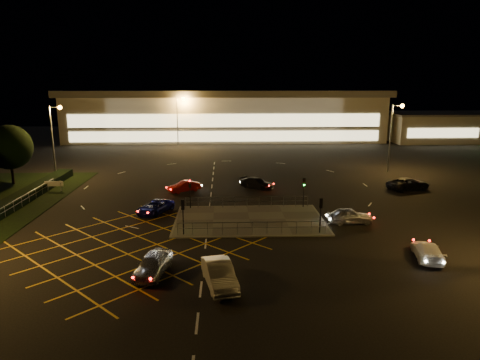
{
  "coord_description": "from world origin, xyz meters",
  "views": [
    {
      "loc": [
        -0.43,
        -41.53,
        13.14
      ],
      "look_at": [
        1.43,
        6.83,
        2.0
      ],
      "focal_mm": 32.0,
      "sensor_mm": 36.0,
      "label": 1
    }
  ],
  "objects_px": {
    "signal_ne": "(304,186)",
    "car_east_grey": "(408,184)",
    "car_right_silver": "(350,216)",
    "car_queue_white": "(219,274)",
    "signal_sw": "(183,210)",
    "signal_se": "(321,208)",
    "car_near_silver": "(153,264)",
    "car_circ_red": "(184,186)",
    "signal_nw": "(190,187)",
    "car_approach_white": "(428,251)",
    "car_far_dkgrey": "(257,183)",
    "car_left_blue": "(155,207)"
  },
  "relations": [
    {
      "from": "signal_ne",
      "to": "car_east_grey",
      "type": "distance_m",
      "value": 16.4
    },
    {
      "from": "signal_ne",
      "to": "car_right_silver",
      "type": "bearing_deg",
      "value": -56.17
    },
    {
      "from": "signal_ne",
      "to": "car_queue_white",
      "type": "distance_m",
      "value": 19.63
    },
    {
      "from": "car_east_grey",
      "to": "signal_ne",
      "type": "bearing_deg",
      "value": 98.63
    },
    {
      "from": "signal_sw",
      "to": "car_east_grey",
      "type": "relative_size",
      "value": 0.58
    },
    {
      "from": "signal_se",
      "to": "car_east_grey",
      "type": "relative_size",
      "value": 0.58
    },
    {
      "from": "car_near_silver",
      "to": "car_circ_red",
      "type": "bearing_deg",
      "value": 100.8
    },
    {
      "from": "signal_sw",
      "to": "signal_nw",
      "type": "relative_size",
      "value": 1.0
    },
    {
      "from": "signal_ne",
      "to": "signal_nw",
      "type": "bearing_deg",
      "value": 180.0
    },
    {
      "from": "car_circ_red",
      "to": "car_approach_white",
      "type": "xyz_separation_m",
      "value": [
        20.26,
        -21.17,
        -0.01
      ]
    },
    {
      "from": "car_near_silver",
      "to": "car_right_silver",
      "type": "height_order",
      "value": "car_near_silver"
    },
    {
      "from": "car_far_dkgrey",
      "to": "car_approach_white",
      "type": "xyz_separation_m",
      "value": [
        11.25,
        -22.71,
        -0.0
      ]
    },
    {
      "from": "car_queue_white",
      "to": "car_far_dkgrey",
      "type": "relative_size",
      "value": 1.09
    },
    {
      "from": "car_left_blue",
      "to": "car_right_silver",
      "type": "distance_m",
      "value": 19.42
    },
    {
      "from": "car_right_silver",
      "to": "signal_ne",
      "type": "bearing_deg",
      "value": 32.1
    },
    {
      "from": "car_approach_white",
      "to": "car_east_grey",
      "type": "bearing_deg",
      "value": -97.12
    },
    {
      "from": "car_circ_red",
      "to": "car_east_grey",
      "type": "relative_size",
      "value": 0.74
    },
    {
      "from": "signal_se",
      "to": "signal_nw",
      "type": "xyz_separation_m",
      "value": [
        -12.0,
        7.99,
        0.0
      ]
    },
    {
      "from": "car_near_silver",
      "to": "car_right_silver",
      "type": "distance_m",
      "value": 19.88
    },
    {
      "from": "car_left_blue",
      "to": "car_circ_red",
      "type": "xyz_separation_m",
      "value": [
        2.21,
        8.65,
        0.01
      ]
    },
    {
      "from": "car_queue_white",
      "to": "car_right_silver",
      "type": "bearing_deg",
      "value": 32.39
    },
    {
      "from": "car_left_blue",
      "to": "car_far_dkgrey",
      "type": "relative_size",
      "value": 1.05
    },
    {
      "from": "signal_se",
      "to": "car_queue_white",
      "type": "relative_size",
      "value": 0.66
    },
    {
      "from": "signal_se",
      "to": "car_far_dkgrey",
      "type": "bearing_deg",
      "value": -75.82
    },
    {
      "from": "car_far_dkgrey",
      "to": "signal_sw",
      "type": "bearing_deg",
      "value": -169.8
    },
    {
      "from": "signal_se",
      "to": "car_circ_red",
      "type": "height_order",
      "value": "signal_se"
    },
    {
      "from": "car_queue_white",
      "to": "car_left_blue",
      "type": "height_order",
      "value": "car_queue_white"
    },
    {
      "from": "signal_ne",
      "to": "car_approach_white",
      "type": "distance_m",
      "value": 15.51
    },
    {
      "from": "signal_ne",
      "to": "car_circ_red",
      "type": "xyz_separation_m",
      "value": [
        -13.29,
        7.42,
        -1.71
      ]
    },
    {
      "from": "car_far_dkgrey",
      "to": "car_circ_red",
      "type": "bearing_deg",
      "value": 134.39
    },
    {
      "from": "car_approach_white",
      "to": "car_near_silver",
      "type": "bearing_deg",
      "value": 17.88
    },
    {
      "from": "signal_sw",
      "to": "car_right_silver",
      "type": "xyz_separation_m",
      "value": [
        15.5,
        2.76,
        -1.64
      ]
    },
    {
      "from": "car_left_blue",
      "to": "car_east_grey",
      "type": "xyz_separation_m",
      "value": [
        30.05,
        8.64,
        0.1
      ]
    },
    {
      "from": "car_left_blue",
      "to": "car_east_grey",
      "type": "bearing_deg",
      "value": 42.05
    },
    {
      "from": "car_approach_white",
      "to": "signal_sw",
      "type": "bearing_deg",
      "value": -4.31
    },
    {
      "from": "car_far_dkgrey",
      "to": "car_right_silver",
      "type": "relative_size",
      "value": 1.03
    },
    {
      "from": "signal_nw",
      "to": "signal_ne",
      "type": "bearing_deg",
      "value": 0.0
    },
    {
      "from": "signal_ne",
      "to": "signal_sw",
      "type": "bearing_deg",
      "value": -146.35
    },
    {
      "from": "car_near_silver",
      "to": "car_right_silver",
      "type": "xyz_separation_m",
      "value": [
        16.93,
        10.41,
        -0.03
      ]
    },
    {
      "from": "signal_ne",
      "to": "car_far_dkgrey",
      "type": "relative_size",
      "value": 0.71
    },
    {
      "from": "signal_nw",
      "to": "car_east_grey",
      "type": "height_order",
      "value": "signal_nw"
    },
    {
      "from": "car_left_blue",
      "to": "car_far_dkgrey",
      "type": "xyz_separation_m",
      "value": [
        11.22,
        10.19,
        -0.0
      ]
    },
    {
      "from": "signal_sw",
      "to": "car_right_silver",
      "type": "relative_size",
      "value": 0.74
    },
    {
      "from": "signal_se",
      "to": "car_queue_white",
      "type": "distance_m",
      "value": 13.03
    },
    {
      "from": "car_right_silver",
      "to": "car_approach_white",
      "type": "relative_size",
      "value": 0.97
    },
    {
      "from": "car_approach_white",
      "to": "car_far_dkgrey",
      "type": "bearing_deg",
      "value": -51.06
    },
    {
      "from": "car_left_blue",
      "to": "car_east_grey",
      "type": "distance_m",
      "value": 31.26
    },
    {
      "from": "signal_nw",
      "to": "car_queue_white",
      "type": "distance_m",
      "value": 17.84
    },
    {
      "from": "signal_se",
      "to": "car_approach_white",
      "type": "bearing_deg",
      "value": 140.41
    },
    {
      "from": "signal_ne",
      "to": "car_approach_white",
      "type": "bearing_deg",
      "value": -63.13
    }
  ]
}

